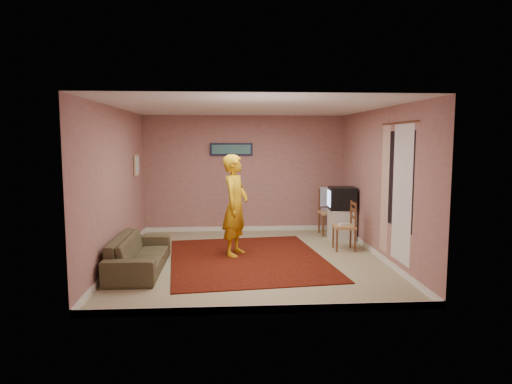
{
  "coord_description": "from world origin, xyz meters",
  "views": [
    {
      "loc": [
        -0.43,
        -7.72,
        2.07
      ],
      "look_at": [
        0.13,
        0.6,
        1.11
      ],
      "focal_mm": 32.0,
      "sensor_mm": 36.0,
      "label": 1
    }
  ],
  "objects": [
    {
      "name": "chair_a",
      "position": [
        1.83,
        1.93,
        0.61
      ],
      "size": [
        0.47,
        0.45,
        0.55
      ],
      "rotation": [
        0.0,
        0.0,
        0.03
      ],
      "color": "tan",
      "rests_on": "ground"
    },
    {
      "name": "crt_tv",
      "position": [
        1.94,
        1.39,
        0.87
      ],
      "size": [
        0.58,
        0.52,
        0.46
      ],
      "rotation": [
        0.0,
        0.0,
        -0.07
      ],
      "color": "black",
      "rests_on": "tv_cabinet"
    },
    {
      "name": "area_rug",
      "position": [
        -0.06,
        0.0,
        0.01
      ],
      "size": [
        2.96,
        3.53,
        0.02
      ],
      "primitive_type": "cube",
      "rotation": [
        0.0,
        0.0,
        0.11
      ],
      "color": "black",
      "rests_on": "ground"
    },
    {
      "name": "baseboard_left",
      "position": [
        -2.24,
        0.0,
        0.05
      ],
      "size": [
        0.02,
        5.0,
        0.1
      ],
      "primitive_type": "cube",
      "color": "white",
      "rests_on": "ground"
    },
    {
      "name": "dvd_player",
      "position": [
        1.83,
        1.93,
        0.55
      ],
      "size": [
        0.42,
        0.33,
        0.07
      ],
      "primitive_type": "cube",
      "rotation": [
        0.0,
        0.0,
        -0.18
      ],
      "color": "#B2B3B8",
      "rests_on": "chair_a"
    },
    {
      "name": "game_console",
      "position": [
        1.78,
        0.56,
        0.49
      ],
      "size": [
        0.23,
        0.19,
        0.04
      ],
      "primitive_type": "cube",
      "rotation": [
        0.0,
        0.0,
        0.25
      ],
      "color": "silver",
      "rests_on": "chair_b"
    },
    {
      "name": "wall_front",
      "position": [
        0.0,
        -2.5,
        1.3
      ],
      "size": [
        4.5,
        0.02,
        2.6
      ],
      "primitive_type": "cube",
      "color": "#AA7870",
      "rests_on": "ground"
    },
    {
      "name": "curtain_floral",
      "position": [
        2.21,
        -0.35,
        1.25
      ],
      "size": [
        0.01,
        0.35,
        2.1
      ],
      "primitive_type": "cube",
      "color": "silver",
      "rests_on": "wall_right"
    },
    {
      "name": "person",
      "position": [
        -0.26,
        0.29,
        0.9
      ],
      "size": [
        0.64,
        0.77,
        1.8
      ],
      "primitive_type": "imported",
      "rotation": [
        0.0,
        0.0,
        1.19
      ],
      "color": "gold",
      "rests_on": "ground"
    },
    {
      "name": "chair_b",
      "position": [
        1.78,
        0.56,
        0.56
      ],
      "size": [
        0.41,
        0.43,
        0.5
      ],
      "rotation": [
        0.0,
        0.0,
        -1.61
      ],
      "color": "tan",
      "rests_on": "ground"
    },
    {
      "name": "ceiling",
      "position": [
        0.0,
        0.0,
        2.6
      ],
      "size": [
        4.5,
        5.0,
        0.02
      ],
      "primitive_type": "cube",
      "color": "silver",
      "rests_on": "wall_back"
    },
    {
      "name": "wall_right",
      "position": [
        2.25,
        0.0,
        1.3
      ],
      "size": [
        0.02,
        5.0,
        2.6
      ],
      "primitive_type": "cube",
      "color": "#AA7870",
      "rests_on": "ground"
    },
    {
      "name": "window",
      "position": [
        2.24,
        -0.9,
        1.45
      ],
      "size": [
        0.01,
        1.1,
        1.5
      ],
      "primitive_type": "cube",
      "color": "black",
      "rests_on": "wall_right"
    },
    {
      "name": "picture_left",
      "position": [
        -2.22,
        1.6,
        1.55
      ],
      "size": [
        0.04,
        0.38,
        0.42
      ],
      "color": "#CEB58E",
      "rests_on": "wall_left"
    },
    {
      "name": "baseboard_right",
      "position": [
        2.24,
        0.0,
        0.05
      ],
      "size": [
        0.02,
        5.0,
        0.1
      ],
      "primitive_type": "cube",
      "color": "white",
      "rests_on": "ground"
    },
    {
      "name": "ground",
      "position": [
        0.0,
        0.0,
        0.0
      ],
      "size": [
        5.0,
        5.0,
        0.0
      ],
      "primitive_type": "plane",
      "color": "tan",
      "rests_on": "ground"
    },
    {
      "name": "tv_cabinet",
      "position": [
        1.95,
        1.39,
        0.32
      ],
      "size": [
        0.5,
        0.46,
        0.64
      ],
      "primitive_type": "cube",
      "color": "silver",
      "rests_on": "ground"
    },
    {
      "name": "wall_back",
      "position": [
        0.0,
        2.5,
        1.3
      ],
      "size": [
        4.5,
        0.02,
        2.6
      ],
      "primitive_type": "cube",
      "color": "#AA7870",
      "rests_on": "ground"
    },
    {
      "name": "curtain_sheer",
      "position": [
        2.23,
        -1.05,
        1.25
      ],
      "size": [
        0.01,
        0.75,
        2.1
      ],
      "primitive_type": "cube",
      "color": "white",
      "rests_on": "wall_right"
    },
    {
      "name": "curtain_rod",
      "position": [
        2.2,
        -0.9,
        2.32
      ],
      "size": [
        0.02,
        1.4,
        0.02
      ],
      "primitive_type": "cylinder",
      "rotation": [
        1.57,
        0.0,
        0.0
      ],
      "color": "brown",
      "rests_on": "wall_right"
    },
    {
      "name": "baseboard_front",
      "position": [
        0.0,
        -2.49,
        0.05
      ],
      "size": [
        4.5,
        0.02,
        0.1
      ],
      "primitive_type": "cube",
      "color": "white",
      "rests_on": "ground"
    },
    {
      "name": "baseboard_back",
      "position": [
        0.0,
        2.49,
        0.05
      ],
      "size": [
        4.5,
        0.02,
        0.1
      ],
      "primitive_type": "cube",
      "color": "white",
      "rests_on": "ground"
    },
    {
      "name": "blue_throw",
      "position": [
        1.83,
        2.12,
        0.81
      ],
      "size": [
        0.4,
        0.05,
        0.42
      ],
      "primitive_type": "cube",
      "color": "#98B2FA",
      "rests_on": "chair_a"
    },
    {
      "name": "wall_left",
      "position": [
        -2.25,
        0.0,
        1.3
      ],
      "size": [
        0.02,
        5.0,
        2.6
      ],
      "primitive_type": "cube",
      "color": "#AA7870",
      "rests_on": "ground"
    },
    {
      "name": "picture_back",
      "position": [
        -0.3,
        2.47,
        1.85
      ],
      "size": [
        0.95,
        0.04,
        0.28
      ],
      "color": "#141837",
      "rests_on": "wall_back"
    },
    {
      "name": "sofa",
      "position": [
        -1.8,
        -0.57,
        0.28
      ],
      "size": [
        0.75,
        1.9,
        0.55
      ],
      "primitive_type": "imported",
      "rotation": [
        0.0,
        0.0,
        1.57
      ],
      "color": "#4D442E",
      "rests_on": "ground"
    }
  ]
}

